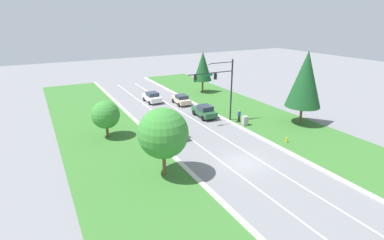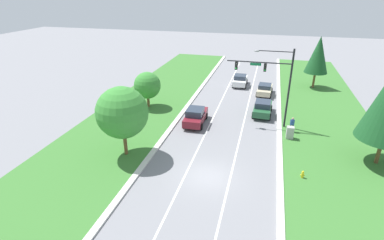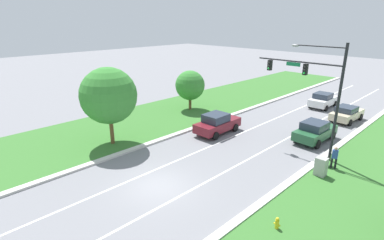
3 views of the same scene
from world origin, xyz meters
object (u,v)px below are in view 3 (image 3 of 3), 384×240
forest_sedan (315,131)px  fire_hydrant (277,224)px  white_sedan (323,100)px  burgundy_sedan (217,123)px  utility_cabinet (321,167)px  traffic_signal_mast (315,83)px  oak_near_left_tree (190,85)px  champagne_sedan (347,113)px  oak_far_left_tree (109,96)px  pedestrian (335,157)px

forest_sedan → fire_hydrant: forest_sedan is taller
forest_sedan → white_sedan: forest_sedan is taller
white_sedan → burgundy_sedan: (-3.25, -15.29, 0.06)m
burgundy_sedan → fire_hydrant: 13.41m
utility_cabinet → forest_sedan: bearing=117.5°
traffic_signal_mast → utility_cabinet: 6.02m
fire_hydrant → oak_near_left_tree: oak_near_left_tree is taller
forest_sedan → champagne_sedan: 7.50m
traffic_signal_mast → white_sedan: traffic_signal_mast is taller
traffic_signal_mast → white_sedan: bearing=108.1°
utility_cabinet → oak_far_left_tree: size_ratio=0.21×
oak_far_left_tree → burgundy_sedan: bearing=61.1°
traffic_signal_mast → forest_sedan: 5.54m
champagne_sedan → oak_far_left_tree: (-11.54, -20.04, 3.34)m
burgundy_sedan → utility_cabinet: 10.08m
traffic_signal_mast → champagne_sedan: (-0.69, 10.42, -4.75)m
forest_sedan → oak_near_left_tree: oak_near_left_tree is taller
utility_cabinet → fire_hydrant: 6.86m
champagne_sedan → oak_near_left_tree: 16.56m
white_sedan → champagne_sedan: size_ratio=0.98×
champagne_sedan → pedestrian: bearing=-71.3°
forest_sedan → oak_near_left_tree: size_ratio=1.01×
utility_cabinet → oak_near_left_tree: 17.73m
forest_sedan → oak_far_left_tree: 17.37m
oak_near_left_tree → utility_cabinet: bearing=-15.1°
forest_sedan → champagne_sedan: (-0.02, 7.50, -0.09)m
burgundy_sedan → pedestrian: bearing=1.0°
pedestrian → oak_near_left_tree: oak_near_left_tree is taller
oak_far_left_tree → fire_hydrant: bearing=0.4°
utility_cabinet → pedestrian: size_ratio=0.79×
traffic_signal_mast → pedestrian: 5.36m
traffic_signal_mast → pedestrian: traffic_signal_mast is taller
forest_sedan → utility_cabinet: (2.92, -5.62, -0.23)m
utility_cabinet → fire_hydrant: size_ratio=1.90×
fire_hydrant → champagne_sedan: bearing=100.5°
champagne_sedan → oak_far_left_tree: oak_far_left_tree is taller
oak_far_left_tree → champagne_sedan: bearing=60.1°
forest_sedan → champagne_sedan: size_ratio=1.04×
pedestrian → fire_hydrant: size_ratio=2.41×
pedestrian → utility_cabinet: bearing=65.2°
traffic_signal_mast → fire_hydrant: 11.24m
oak_near_left_tree → oak_far_left_tree: bearing=-77.7°
traffic_signal_mast → burgundy_sedan: bearing=-169.0°
traffic_signal_mast → utility_cabinet: (2.25, -2.69, -4.89)m
champagne_sedan → fire_hydrant: 20.27m
fire_hydrant → oak_near_left_tree: 21.22m
burgundy_sedan → white_sedan: bearing=76.6°
forest_sedan → fire_hydrant: 12.97m
champagne_sedan → oak_far_left_tree: 23.37m
pedestrian → oak_near_left_tree: bearing=-26.4°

